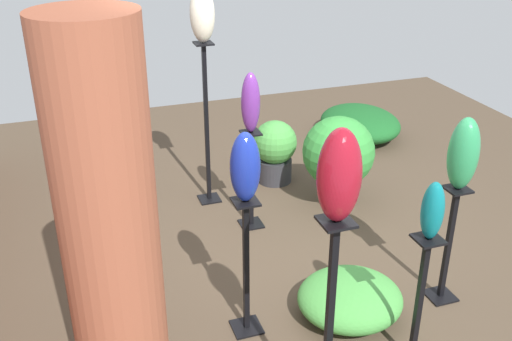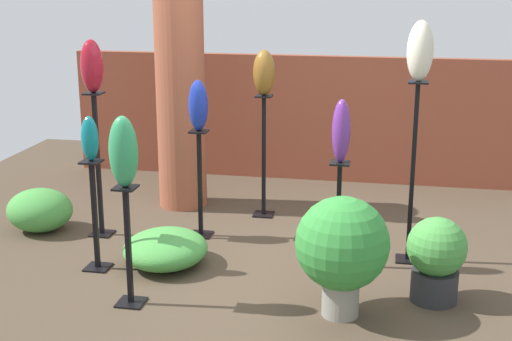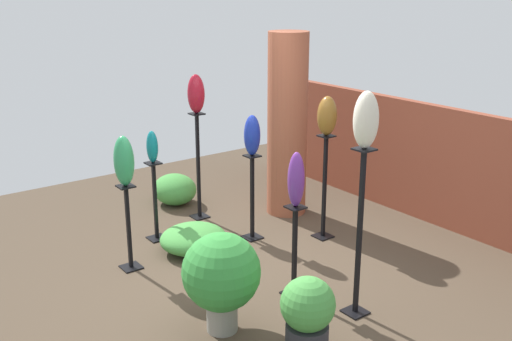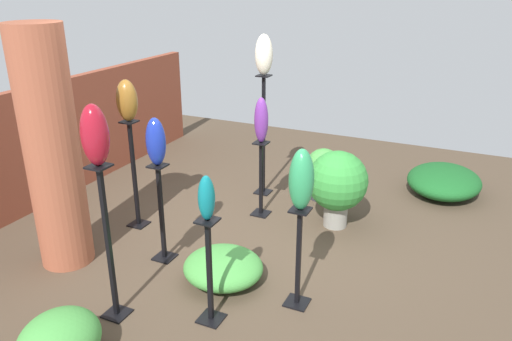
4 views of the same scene
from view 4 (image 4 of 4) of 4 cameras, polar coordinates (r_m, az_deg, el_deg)
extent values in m
plane|color=#4C3D2D|center=(5.47, -0.98, -7.67)|extent=(8.00, 8.00, 0.00)
cube|color=brown|center=(6.70, -22.10, 3.10)|extent=(5.60, 0.12, 1.46)
cylinder|color=#9E5138|center=(4.96, -22.27, 2.04)|extent=(0.50, 0.50, 2.30)
cube|color=black|center=(4.52, -15.59, -15.47)|extent=(0.20, 0.20, 0.01)
cube|color=black|center=(4.17, -16.51, -8.11)|extent=(0.04, 0.04, 1.35)
cube|color=black|center=(3.89, -17.53, 0.46)|extent=(0.16, 0.16, 0.02)
cube|color=black|center=(4.33, -5.13, -16.49)|extent=(0.20, 0.20, 0.01)
cube|color=black|center=(4.07, -5.34, -11.43)|extent=(0.04, 0.04, 0.93)
cube|color=black|center=(3.84, -5.58, -5.71)|extent=(0.16, 0.16, 0.01)
cube|color=black|center=(5.89, -13.23, -5.97)|extent=(0.20, 0.20, 0.01)
cube|color=black|center=(5.64, -13.75, -0.49)|extent=(0.04, 0.04, 1.23)
cube|color=black|center=(5.44, -14.31, 5.43)|extent=(0.16, 0.16, 0.02)
cube|color=black|center=(6.54, 0.82, -2.45)|extent=(0.20, 0.20, 0.01)
cube|color=black|center=(6.27, 0.86, 3.92)|extent=(0.04, 0.04, 1.54)
cube|color=black|center=(6.08, 0.90, 10.79)|extent=(0.16, 0.16, 0.02)
cube|color=black|center=(4.51, 4.70, -14.79)|extent=(0.20, 0.20, 0.01)
cube|color=black|center=(4.26, 4.88, -9.93)|extent=(0.04, 0.04, 0.91)
cube|color=black|center=(4.04, 5.08, -4.52)|extent=(0.16, 0.16, 0.01)
cube|color=black|center=(5.97, 0.56, -4.91)|extent=(0.20, 0.20, 0.01)
cube|color=black|center=(5.79, 0.58, -0.98)|extent=(0.04, 0.04, 0.90)
cube|color=black|center=(5.63, 0.60, 3.18)|extent=(0.16, 0.16, 0.01)
cube|color=black|center=(5.19, -10.38, -9.70)|extent=(0.20, 0.20, 0.01)
cube|color=black|center=(4.96, -10.76, -4.81)|extent=(0.04, 0.04, 1.00)
cube|color=black|center=(4.76, -11.17, 0.54)|extent=(0.16, 0.16, 0.01)
ellipsoid|color=maroon|center=(3.81, -17.94, 3.85)|extent=(0.20, 0.21, 0.47)
ellipsoid|color=#0F727A|center=(3.76, -5.68, -3.15)|extent=(0.14, 0.13, 0.36)
ellipsoid|color=brown|center=(5.39, -14.53, 7.75)|extent=(0.21, 0.23, 0.44)
ellipsoid|color=beige|center=(6.04, 0.91, 13.09)|extent=(0.21, 0.21, 0.48)
ellipsoid|color=#2D9356|center=(3.93, 5.21, -1.06)|extent=(0.21, 0.20, 0.51)
ellipsoid|color=#6B2D8C|center=(5.56, 0.61, 5.77)|extent=(0.15, 0.16, 0.51)
ellipsoid|color=#192D9E|center=(4.68, -11.38, 3.24)|extent=(0.18, 0.19, 0.46)
cylinder|color=#2D2D33|center=(6.42, 7.59, -2.05)|extent=(0.35, 0.35, 0.24)
sphere|color=#479942|center=(6.30, 7.73, 0.52)|extent=(0.44, 0.44, 0.44)
cylinder|color=gray|center=(5.73, 9.06, -5.00)|extent=(0.27, 0.27, 0.27)
sphere|color=#338C38|center=(5.56, 9.31, -1.16)|extent=(0.67, 0.67, 0.67)
ellipsoid|color=#195923|center=(6.89, 20.68, -1.12)|extent=(1.08, 0.92, 0.35)
ellipsoid|color=#479942|center=(4.70, -3.77, -10.98)|extent=(0.71, 0.75, 0.29)
ellipsoid|color=#479942|center=(4.07, -21.54, -17.61)|extent=(0.62, 0.56, 0.41)
camera|label=1|loc=(3.70, -60.35, 12.83)|focal=42.00mm
camera|label=2|loc=(6.26, 58.63, 8.87)|focal=50.00mm
camera|label=3|loc=(8.82, 34.54, 19.25)|focal=42.00mm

